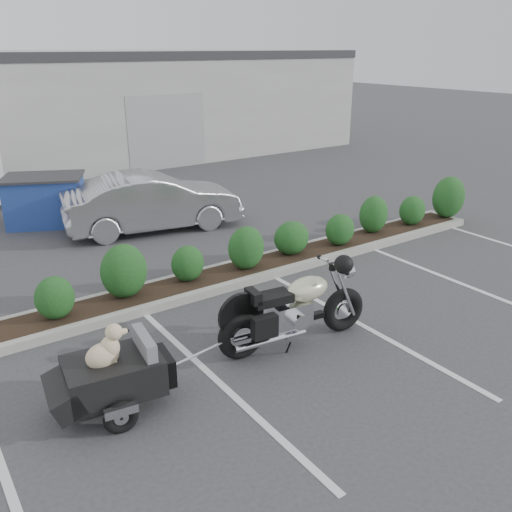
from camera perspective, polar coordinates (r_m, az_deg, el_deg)
ground at (r=8.55m, az=2.60°, el=-7.97°), size 90.00×90.00×0.00m
planter_kerb at (r=10.65m, az=-0.26°, el=-1.37°), size 12.00×1.00×0.15m
building at (r=23.46m, az=-24.14°, el=14.17°), size 26.00×10.00×4.00m
motorcycle at (r=7.98m, az=4.17°, el=-5.67°), size 2.48×0.92×1.42m
pet_trailer at (r=6.86m, az=-14.91°, el=-11.95°), size 2.00×1.13×1.18m
sedan at (r=13.25m, az=-10.82°, el=5.62°), size 4.36×2.20×1.37m
dumpster at (r=14.41m, az=-21.27°, el=5.52°), size 2.22×1.93×1.22m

